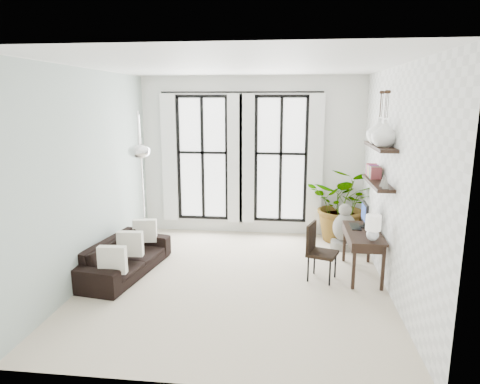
% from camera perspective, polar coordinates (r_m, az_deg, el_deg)
% --- Properties ---
extents(floor, '(5.00, 5.00, 0.00)m').
position_cam_1_polar(floor, '(6.74, -0.53, -11.71)').
color(floor, beige).
rests_on(floor, ground).
extents(ceiling, '(5.00, 5.00, 0.00)m').
position_cam_1_polar(ceiling, '(6.18, -0.59, 16.54)').
color(ceiling, white).
rests_on(ceiling, wall_back).
extents(wall_left, '(0.00, 5.00, 5.00)m').
position_cam_1_polar(wall_left, '(6.91, -19.40, 2.08)').
color(wall_left, '#9EB0A8').
rests_on(wall_left, floor).
extents(wall_right, '(0.00, 5.00, 5.00)m').
position_cam_1_polar(wall_right, '(6.39, 19.90, 1.26)').
color(wall_right, white).
rests_on(wall_right, floor).
extents(wall_back, '(4.50, 0.00, 4.50)m').
position_cam_1_polar(wall_back, '(8.72, 1.51, 4.73)').
color(wall_back, white).
rests_on(wall_back, floor).
extents(windows, '(3.26, 0.13, 2.65)m').
position_cam_1_polar(windows, '(8.68, 0.15, 4.43)').
color(windows, white).
rests_on(windows, wall_back).
extents(wall_shelves, '(0.25, 1.30, 0.60)m').
position_cam_1_polar(wall_shelves, '(6.81, 17.92, 3.12)').
color(wall_shelves, black).
rests_on(wall_shelves, wall_right).
extents(sofa, '(1.02, 1.98, 0.55)m').
position_cam_1_polar(sofa, '(7.15, -15.08, -8.35)').
color(sofa, black).
rests_on(sofa, floor).
extents(throw_pillows, '(0.40, 1.52, 0.40)m').
position_cam_1_polar(throw_pillows, '(7.04, -14.42, -6.70)').
color(throw_pillows, silver).
rests_on(throw_pillows, sofa).
extents(plant, '(1.64, 1.53, 1.48)m').
position_cam_1_polar(plant, '(8.57, 13.69, -1.59)').
color(plant, '#2D7228').
rests_on(plant, floor).
extents(desk, '(0.52, 1.22, 1.11)m').
position_cam_1_polar(desk, '(6.92, 16.18, -5.49)').
color(desk, black).
rests_on(desk, floor).
extents(desk_chair, '(0.54, 0.54, 0.89)m').
position_cam_1_polar(desk_chair, '(6.73, 10.29, -7.32)').
color(desk_chair, black).
rests_on(desk_chair, floor).
extents(arc_lamp, '(0.76, 1.55, 2.55)m').
position_cam_1_polar(arc_lamp, '(7.31, -13.22, 5.85)').
color(arc_lamp, silver).
rests_on(arc_lamp, floor).
extents(buddha, '(0.48, 0.48, 0.86)m').
position_cam_1_polar(buddha, '(8.23, 13.73, -4.90)').
color(buddha, gray).
rests_on(buddha, floor).
extents(vase_a, '(0.37, 0.37, 0.38)m').
position_cam_1_polar(vase_a, '(6.47, 18.71, 7.43)').
color(vase_a, white).
rests_on(vase_a, shelf_upper).
extents(vase_b, '(0.37, 0.37, 0.38)m').
position_cam_1_polar(vase_b, '(6.86, 18.03, 7.71)').
color(vase_b, white).
rests_on(vase_b, shelf_upper).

